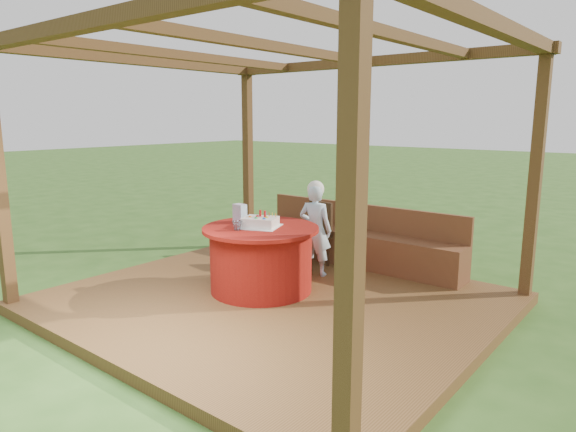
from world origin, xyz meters
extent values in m
plane|color=#2D541C|center=(0.00, 0.00, 0.00)|extent=(60.00, 60.00, 0.00)
cube|color=brown|center=(0.00, 0.00, 0.06)|extent=(4.50, 4.00, 0.12)
cube|color=brown|center=(2.13, -1.88, 1.42)|extent=(0.12, 0.12, 2.60)
cube|color=brown|center=(-2.13, 1.88, 1.42)|extent=(0.12, 0.12, 2.60)
cube|color=brown|center=(2.13, 1.88, 1.42)|extent=(0.12, 0.12, 2.60)
cube|color=brown|center=(0.00, -1.88, 2.78)|extent=(4.50, 0.14, 0.12)
cube|color=brown|center=(0.00, 1.88, 2.78)|extent=(4.50, 0.14, 0.12)
cube|color=brown|center=(-2.13, 0.00, 2.78)|extent=(0.14, 4.00, 0.12)
cube|color=brown|center=(2.13, 0.00, 2.78)|extent=(0.14, 4.00, 0.12)
cube|color=brown|center=(-1.30, 0.00, 2.78)|extent=(0.10, 3.70, 0.10)
cube|color=brown|center=(0.00, 0.00, 2.78)|extent=(0.10, 3.70, 0.10)
cube|color=brown|center=(1.30, 0.00, 2.78)|extent=(0.10, 3.70, 0.10)
cube|color=brown|center=(0.00, 1.70, 0.34)|extent=(3.00, 0.42, 0.45)
cube|color=brown|center=(0.00, 1.88, 0.75)|extent=(3.00, 0.06, 0.35)
cylinder|color=maroon|center=(-0.27, 0.10, 0.47)|extent=(1.15, 1.15, 0.70)
cylinder|color=maroon|center=(-0.27, 0.10, 0.84)|extent=(1.32, 1.32, 0.04)
cube|color=#342110|center=(-0.41, 1.25, 0.52)|extent=(0.46, 0.46, 0.05)
cylinder|color=#342110|center=(-0.59, 1.11, 0.32)|extent=(0.04, 0.04, 0.40)
cylinder|color=#342110|center=(-0.27, 1.06, 0.32)|extent=(0.04, 0.04, 0.40)
cylinder|color=#342110|center=(-0.55, 1.43, 0.32)|extent=(0.04, 0.04, 0.40)
cylinder|color=#342110|center=(-0.23, 1.38, 0.32)|extent=(0.04, 0.04, 0.40)
cube|color=#342110|center=(-0.38, 1.43, 0.75)|extent=(0.40, 0.10, 0.45)
imported|color=#98C8E2|center=(-0.15, 0.97, 0.70)|extent=(0.47, 0.37, 1.15)
sphere|color=white|center=(-0.15, 0.97, 1.21)|extent=(0.21, 0.21, 0.21)
cube|color=white|center=(-0.28, 0.10, 0.87)|extent=(0.54, 0.54, 0.01)
cube|color=white|center=(-0.28, 0.10, 0.92)|extent=(0.45, 0.41, 0.10)
cylinder|color=red|center=(-0.31, 0.14, 1.01)|extent=(0.03, 0.03, 0.08)
cylinder|color=red|center=(-0.24, 0.14, 1.01)|extent=(0.03, 0.03, 0.08)
sphere|color=orange|center=(-0.38, 0.04, 0.99)|extent=(0.04, 0.04, 0.04)
sphere|color=green|center=(-0.28, 0.03, 0.99)|extent=(0.04, 0.04, 0.04)
sphere|color=blue|center=(-0.18, 0.05, 0.99)|extent=(0.04, 0.04, 0.04)
sphere|color=red|center=(-0.34, 0.12, 0.99)|extent=(0.04, 0.04, 0.04)
sphere|color=yellow|center=(-0.21, 0.13, 0.99)|extent=(0.04, 0.04, 0.04)
cube|color=#ED99CC|center=(-0.64, 0.14, 0.97)|extent=(0.16, 0.11, 0.22)
imported|color=white|center=(-0.36, -0.18, 0.91)|extent=(0.14, 0.14, 0.10)
camera|label=1|loc=(3.50, -4.11, 2.08)|focal=32.00mm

